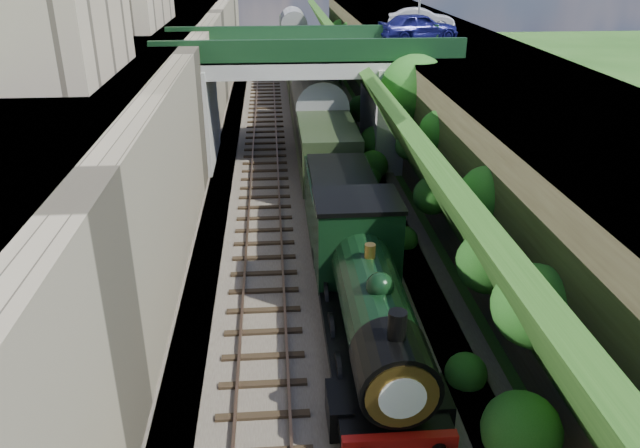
# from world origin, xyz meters

# --- Properties ---
(trackbed) EXTENTS (10.00, 90.00, 0.20)m
(trackbed) POSITION_xyz_m (0.00, 20.00, 0.10)
(trackbed) COLOR #473F38
(trackbed) RESTS_ON ground
(retaining_wall) EXTENTS (1.00, 90.00, 7.00)m
(retaining_wall) POSITION_xyz_m (-5.50, 20.00, 3.50)
(retaining_wall) COLOR #756B56
(retaining_wall) RESTS_ON ground
(street_plateau_left) EXTENTS (6.00, 90.00, 7.00)m
(street_plateau_left) POSITION_xyz_m (-9.00, 20.00, 3.50)
(street_plateau_left) COLOR #262628
(street_plateau_left) RESTS_ON ground
(street_plateau_right) EXTENTS (8.00, 90.00, 6.25)m
(street_plateau_right) POSITION_xyz_m (9.50, 20.00, 3.12)
(street_plateau_right) COLOR #262628
(street_plateau_right) RESTS_ON ground
(embankment_slope) EXTENTS (4.40, 90.00, 6.36)m
(embankment_slope) POSITION_xyz_m (5.06, 18.22, 2.86)
(embankment_slope) COLOR #1E4714
(embankment_slope) RESTS_ON ground
(track_left) EXTENTS (2.50, 90.00, 0.20)m
(track_left) POSITION_xyz_m (-2.00, 20.00, 0.25)
(track_left) COLOR black
(track_left) RESTS_ON trackbed
(track_right) EXTENTS (2.50, 90.00, 0.20)m
(track_right) POSITION_xyz_m (1.20, 20.00, 0.25)
(track_right) COLOR black
(track_right) RESTS_ON trackbed
(road_bridge) EXTENTS (16.00, 6.40, 7.25)m
(road_bridge) POSITION_xyz_m (0.94, 24.00, 4.08)
(road_bridge) COLOR gray
(road_bridge) RESTS_ON ground
(building_near) EXTENTS (4.00, 8.00, 4.00)m
(building_near) POSITION_xyz_m (-9.50, 14.00, 9.00)
(building_near) COLOR gray
(building_near) RESTS_ON street_plateau_left
(tree) EXTENTS (3.60, 3.80, 6.60)m
(tree) POSITION_xyz_m (5.91, 20.49, 4.65)
(tree) COLOR black
(tree) RESTS_ON ground
(car_blue) EXTENTS (5.15, 3.04, 1.64)m
(car_blue) POSITION_xyz_m (7.39, 27.32, 7.07)
(car_blue) COLOR #131456
(car_blue) RESTS_ON street_plateau_right
(car_silver) EXTENTS (4.52, 2.04, 1.44)m
(car_silver) POSITION_xyz_m (8.71, 32.24, 6.97)
(car_silver) COLOR silver
(car_silver) RESTS_ON street_plateau_right
(locomotive) EXTENTS (3.10, 10.22, 3.83)m
(locomotive) POSITION_xyz_m (1.20, 4.81, 1.89)
(locomotive) COLOR black
(locomotive) RESTS_ON trackbed
(tender) EXTENTS (2.70, 6.00, 3.05)m
(tender) POSITION_xyz_m (1.20, 12.17, 1.62)
(tender) COLOR black
(tender) RESTS_ON trackbed
(coach_front) EXTENTS (2.90, 18.00, 3.70)m
(coach_front) POSITION_xyz_m (1.20, 24.77, 2.05)
(coach_front) COLOR black
(coach_front) RESTS_ON trackbed
(coach_middle) EXTENTS (2.90, 18.00, 3.70)m
(coach_middle) POSITION_xyz_m (1.20, 43.57, 2.05)
(coach_middle) COLOR black
(coach_middle) RESTS_ON trackbed
(coach_rear) EXTENTS (2.90, 18.00, 3.70)m
(coach_rear) POSITION_xyz_m (1.20, 62.37, 2.05)
(coach_rear) COLOR black
(coach_rear) RESTS_ON trackbed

